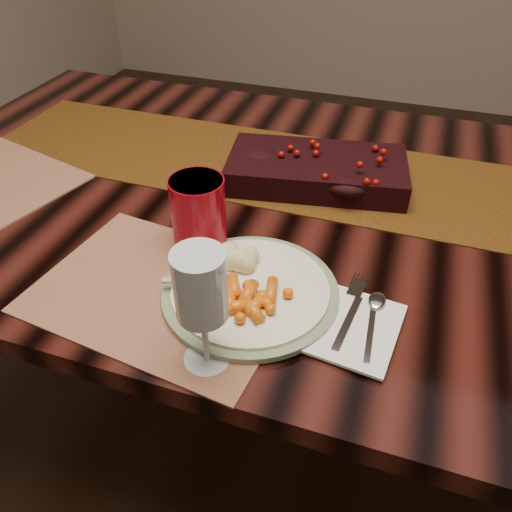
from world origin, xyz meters
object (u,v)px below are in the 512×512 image
(placemat_main, at_px, (165,291))
(wine_glass, at_px, (203,312))
(dinner_plate, at_px, (250,291))
(red_cup, at_px, (199,213))
(turkey_shreds, at_px, (186,282))
(dining_table, at_px, (294,326))
(mashed_potatoes, at_px, (238,250))
(centerpiece, at_px, (317,166))
(baby_carrots, at_px, (243,300))
(napkin, at_px, (352,327))

(placemat_main, relative_size, wine_glass, 2.13)
(placemat_main, distance_m, dinner_plate, 0.14)
(dinner_plate, xyz_separation_m, wine_glass, (-0.02, -0.14, 0.08))
(dinner_plate, distance_m, red_cup, 0.17)
(turkey_shreds, bearing_deg, dining_table, 72.72)
(dining_table, height_order, mashed_potatoes, mashed_potatoes)
(mashed_potatoes, distance_m, turkey_shreds, 0.10)
(dinner_plate, relative_size, red_cup, 2.16)
(centerpiece, height_order, turkey_shreds, centerpiece)
(dining_table, distance_m, mashed_potatoes, 0.48)
(placemat_main, xyz_separation_m, mashed_potatoes, (0.09, 0.09, 0.04))
(placemat_main, bearing_deg, baby_carrots, 4.86)
(mashed_potatoes, height_order, wine_glass, wine_glass)
(centerpiece, height_order, baby_carrots, centerpiece)
(dining_table, height_order, napkin, napkin)
(baby_carrots, bearing_deg, napkin, 6.23)
(placemat_main, distance_m, napkin, 0.30)
(mashed_potatoes, relative_size, turkey_shreds, 0.94)
(dinner_plate, height_order, napkin, dinner_plate)
(dinner_plate, distance_m, napkin, 0.16)
(mashed_potatoes, bearing_deg, baby_carrots, -65.37)
(dinner_plate, bearing_deg, placemat_main, -165.98)
(wine_glass, bearing_deg, mashed_potatoes, 97.56)
(placemat_main, bearing_deg, dinner_plate, 20.88)
(placemat_main, distance_m, baby_carrots, 0.14)
(wine_glass, bearing_deg, red_cup, 115.20)
(placemat_main, bearing_deg, red_cup, 93.68)
(centerpiece, height_order, red_cup, red_cup)
(mashed_potatoes, bearing_deg, wine_glass, -82.44)
(dining_table, relative_size, dinner_plate, 6.52)
(red_cup, bearing_deg, dinner_plate, -37.62)
(dining_table, xyz_separation_m, red_cup, (-0.13, -0.21, 0.44))
(placemat_main, height_order, wine_glass, wine_glass)
(dining_table, bearing_deg, centerpiece, 82.00)
(baby_carrots, height_order, napkin, baby_carrots)
(dining_table, relative_size, mashed_potatoes, 24.60)
(dining_table, height_order, centerpiece, centerpiece)
(baby_carrots, bearing_deg, wine_glass, -99.87)
(mashed_potatoes, height_order, red_cup, red_cup)
(red_cup, bearing_deg, mashed_potatoes, -25.64)
(centerpiece, xyz_separation_m, dinner_plate, (-0.02, -0.37, -0.03))
(centerpiece, height_order, placemat_main, centerpiece)
(baby_carrots, height_order, wine_glass, wine_glass)
(dinner_plate, xyz_separation_m, mashed_potatoes, (-0.04, 0.06, 0.03))
(baby_carrots, xyz_separation_m, wine_glass, (-0.02, -0.10, 0.07))
(baby_carrots, bearing_deg, dining_table, 88.98)
(centerpiece, relative_size, dinner_plate, 1.31)
(centerpiece, bearing_deg, napkin, -69.52)
(mashed_potatoes, xyz_separation_m, turkey_shreds, (-0.05, -0.08, -0.01))
(dining_table, bearing_deg, mashed_potatoes, -101.30)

